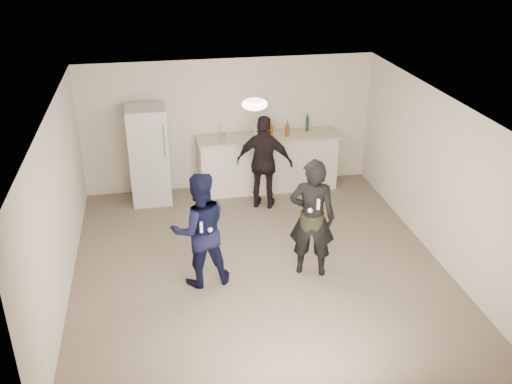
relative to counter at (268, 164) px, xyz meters
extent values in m
plane|color=#6B5B4C|center=(-0.70, -2.67, -0.53)|extent=(6.00, 6.00, 0.00)
plane|color=silver|center=(-0.70, -2.67, 1.98)|extent=(6.00, 6.00, 0.00)
plane|color=beige|center=(-0.70, 0.33, 0.72)|extent=(6.00, 0.00, 6.00)
plane|color=beige|center=(-0.70, -5.67, 0.72)|extent=(6.00, 0.00, 6.00)
plane|color=beige|center=(-3.45, -2.67, 0.72)|extent=(0.00, 6.00, 6.00)
plane|color=beige|center=(2.05, -2.67, 0.72)|extent=(0.00, 6.00, 6.00)
cube|color=silver|center=(0.00, 0.00, 0.00)|extent=(2.60, 0.56, 1.05)
cube|color=#C2B796|center=(0.00, 0.00, 0.55)|extent=(2.68, 0.64, 0.04)
cube|color=silver|center=(-2.22, -0.07, 0.38)|extent=(0.70, 0.70, 1.80)
cylinder|color=silver|center=(-1.94, -0.44, 0.78)|extent=(0.02, 0.02, 0.60)
ellipsoid|color=white|center=(-0.70, -2.37, 1.93)|extent=(0.36, 0.36, 0.16)
cylinder|color=silver|center=(-0.87, -0.08, 0.65)|extent=(0.08, 0.08, 0.17)
imported|color=#101542|center=(-1.58, -2.92, 0.33)|extent=(0.90, 0.74, 1.71)
imported|color=black|center=(0.03, -2.96, 0.38)|extent=(0.77, 0.63, 1.81)
cylinder|color=#263217|center=(0.03, -2.96, 0.32)|extent=(0.34, 0.34, 0.28)
imported|color=black|center=(-0.21, -0.72, 0.34)|extent=(1.09, 0.76, 1.72)
cube|color=white|center=(-1.58, -3.20, 0.53)|extent=(0.04, 0.04, 0.15)
sphere|color=silver|center=(-1.46, -3.17, 0.45)|extent=(0.07, 0.07, 0.07)
cube|color=white|center=(0.03, -3.21, 0.72)|extent=(0.04, 0.04, 0.15)
sphere|color=white|center=(-0.07, -3.18, 0.62)|extent=(0.07, 0.07, 0.07)
cylinder|color=#8E4314|center=(0.35, -0.05, 0.67)|extent=(0.08, 0.08, 0.21)
cylinder|color=#123F26|center=(0.79, 0.14, 0.71)|extent=(0.06, 0.06, 0.28)
cylinder|color=silver|center=(-0.24, 0.02, 0.66)|extent=(0.07, 0.07, 0.18)
cylinder|color=#134318|center=(-0.07, 0.12, 0.68)|extent=(0.07, 0.07, 0.23)
cylinder|color=#974E16|center=(0.02, -0.16, 0.69)|extent=(0.07, 0.07, 0.25)
camera|label=1|loc=(-2.09, -9.87, 4.23)|focal=40.00mm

